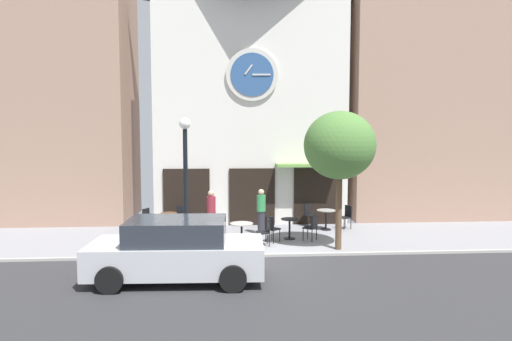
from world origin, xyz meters
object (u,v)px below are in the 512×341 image
Objects in this scene: cafe_table_center_left at (169,220)px; cafe_table_center_right at (242,229)px; cafe_table_near_curb at (326,216)px; cafe_chair_under_awning at (266,230)px; cafe_table_center at (290,226)px; cafe_chair_near_tree at (150,223)px; pedestrian_green at (261,211)px; cafe_chair_right_end at (180,215)px; cafe_chair_near_lamp at (271,227)px; pedestrian_maroon at (211,213)px; street_tree at (340,146)px; parked_car_silver at (177,250)px; cafe_chair_facing_street at (346,215)px; cafe_chair_left_end at (310,213)px; cafe_chair_curbside at (148,218)px; cafe_chair_mid_row at (312,226)px; street_lamp at (186,183)px.

cafe_table_center_left is 1.00× the size of cafe_table_center_right.
cafe_table_near_curb is 0.86× the size of cafe_chair_under_awning.
cafe_chair_near_tree reaches higher than cafe_table_center.
cafe_chair_under_awning is (0.78, -0.12, -0.01)m from cafe_table_center_right.
pedestrian_green is at bearing -5.71° from cafe_table_center_left.
cafe_chair_right_end and cafe_chair_near_lamp have the same top height.
pedestrian_maroon is at bearing -169.79° from cafe_table_near_curb.
cafe_chair_near_lamp is (-2.05, 1.05, -2.77)m from street_tree.
parked_car_silver is at bearing -117.08° from cafe_table_center_right.
street_tree is 4.88× the size of cafe_chair_near_tree.
cafe_table_center_right is (-3.06, 0.73, -2.76)m from street_tree.
cafe_table_center is 0.80× the size of cafe_chair_under_awning.
cafe_table_center_left is 3.24m from cafe_table_center_right.
cafe_chair_right_end is at bearing 176.47° from cafe_chair_facing_street.
cafe_chair_facing_street is 1.45m from cafe_chair_left_end.
cafe_chair_right_end is at bearing 26.52° from cafe_chair_curbside.
cafe_chair_left_end is (6.24, 0.71, 0.00)m from cafe_chair_curbside.
parked_car_silver is (-4.56, -6.25, 0.23)m from cafe_chair_left_end.
cafe_table_center_left and cafe_table_near_curb have the same top height.
cafe_chair_near_tree and cafe_chair_near_lamp have the same top height.
cafe_table_center is 2.37m from cafe_chair_left_end.
cafe_chair_curbside is at bearing -153.48° from cafe_chair_right_end.
pedestrian_green is at bearing 63.16° from parked_car_silver.
cafe_chair_near_tree and cafe_chair_facing_street have the same top height.
cafe_chair_mid_row is at bearing 118.20° from street_tree.
pedestrian_green is 1.00× the size of pedestrian_maroon.
cafe_table_center_right is 0.85× the size of cafe_chair_near_tree.
cafe_chair_near_tree is 1.00× the size of cafe_chair_right_end.
cafe_chair_near_lamp is (-1.42, -0.11, 0.00)m from cafe_chair_mid_row.
cafe_chair_facing_street is 5.30m from pedestrian_maroon.
pedestrian_green reaches higher than cafe_chair_right_end.
cafe_chair_mid_row is at bearing 9.91° from cafe_table_center_right.
cafe_table_center is 0.80× the size of cafe_chair_near_tree.
cafe_chair_under_awning is at bearing -124.38° from cafe_chair_left_end.
cafe_chair_curbside is at bearing 103.26° from cafe_chair_near_tree.
cafe_table_near_curb is 4.44m from pedestrian_maroon.
cafe_chair_left_end is (2.82, 2.85, -0.01)m from cafe_table_center_right.
street_tree is at bearing -47.78° from cafe_table_center.
street_lamp is 4.59m from cafe_chair_mid_row.
street_tree is at bearing -15.12° from cafe_chair_under_awning.
cafe_chair_near_tree is at bearing -172.24° from cafe_table_near_curb.
cafe_table_near_curb is at bearing -168.90° from cafe_chair_facing_street.
pedestrian_maroon is at bearing -158.82° from cafe_chair_left_end.
pedestrian_maroon reaches higher than cafe_table_center.
cafe_chair_facing_street is at bearing 8.14° from cafe_chair_near_tree.
cafe_chair_facing_street is (3.37, 2.42, 0.00)m from cafe_chair_under_awning.
cafe_chair_left_end is at bearing 6.54° from cafe_chair_curbside.
cafe_table_center_left is 0.86× the size of cafe_chair_right_end.
cafe_table_center_right is 3.54m from cafe_chair_right_end.
cafe_table_center_left is at bearing 109.97° from street_lamp.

